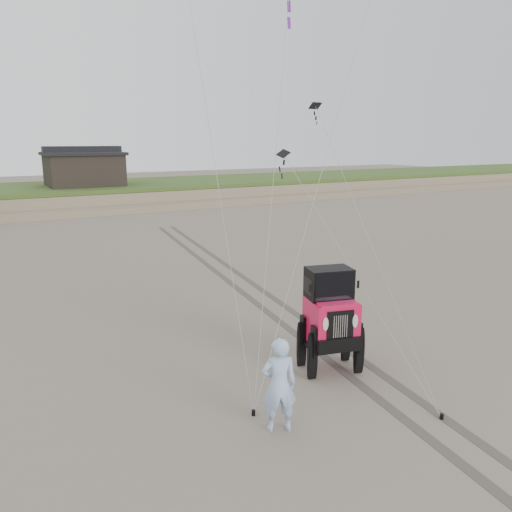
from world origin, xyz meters
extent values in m
plane|color=#6B6054|center=(0.00, 0.00, 0.00)|extent=(160.00, 160.00, 0.00)
cube|color=#7A6B54|center=(0.00, 38.00, 0.70)|extent=(160.00, 12.00, 1.40)
cube|color=#2D4719|center=(0.00, 38.00, 1.55)|extent=(160.00, 12.00, 0.35)
cube|color=#7A6B54|center=(0.00, 31.50, 0.25)|extent=(160.00, 3.50, 0.50)
cube|color=black|center=(2.00, 37.00, 3.03)|extent=(6.00, 5.00, 2.60)
cube|color=black|center=(2.00, 37.00, 4.45)|extent=(6.40, 5.40, 0.25)
cube|color=black|center=(2.00, 37.00, 4.83)|extent=(6.40, 1.20, 0.50)
imported|color=#889DD2|center=(-2.18, -0.63, 0.96)|extent=(0.82, 0.68, 1.92)
cube|color=black|center=(1.13, 4.37, 5.19)|extent=(0.26, 0.48, 0.27)
cube|color=black|center=(3.86, 6.56, 6.73)|extent=(0.50, 0.30, 0.22)
cylinder|color=black|center=(-2.35, 0.06, 0.06)|extent=(0.08, 0.08, 0.12)
cylinder|color=black|center=(0.91, -2.00, 0.06)|extent=(0.08, 0.08, 0.12)
cube|color=#4C443D|center=(1.60, 8.00, 0.00)|extent=(4.42, 29.74, 0.01)
cube|color=#4C443D|center=(2.40, 8.00, 0.00)|extent=(4.42, 29.74, 0.01)
camera|label=1|loc=(-6.98, -8.03, 5.57)|focal=35.00mm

